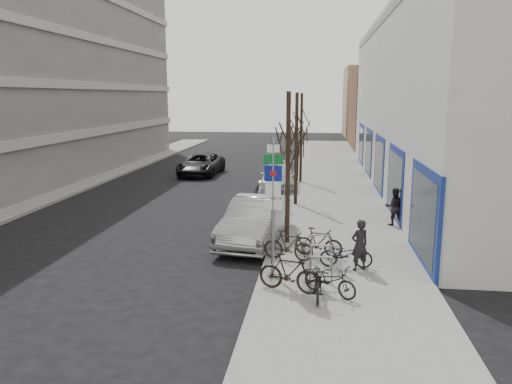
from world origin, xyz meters
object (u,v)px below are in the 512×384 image
(bike_far_inner, at_px, (319,242))
(tree_far, at_px, (301,117))
(parked_car_mid, at_px, (269,197))
(tree_near, at_px, (288,132))
(bike_mid_curb, at_px, (346,252))
(bike_near_left, at_px, (318,277))
(bike_far_curb, at_px, (330,278))
(meter_back, at_px, (291,175))
(bike_rack, at_px, (321,255))
(parked_car_front, at_px, (255,221))
(parked_car_back, at_px, (278,177))
(pedestrian_near, at_px, (360,245))
(lane_car, at_px, (201,164))
(meter_mid, at_px, (284,194))
(tree_mid, at_px, (297,122))
(meter_front, at_px, (273,225))
(highway_sign_pole, at_px, (273,199))
(pedestrian_far, at_px, (394,206))
(bike_near_right, at_px, (289,272))
(bike_mid_inner, at_px, (288,245))

(bike_far_inner, bearing_deg, tree_far, 16.66)
(tree_far, bearing_deg, parked_car_mid, -99.14)
(tree_near, distance_m, bike_mid_curb, 4.69)
(bike_near_left, bearing_deg, tree_far, 91.94)
(bike_far_curb, bearing_deg, meter_back, 39.51)
(bike_rack, xyz_separation_m, bike_mid_curb, (0.77, 0.42, -0.02))
(bike_rack, height_order, bike_far_curb, bike_far_curb)
(tree_near, distance_m, parked_car_front, 3.50)
(tree_near, xyz_separation_m, bike_mid_curb, (1.97, -2.48, -3.46))
(tree_far, height_order, parked_car_back, tree_far)
(pedestrian_near, bearing_deg, lane_car, -91.97)
(meter_mid, relative_size, meter_back, 1.00)
(tree_mid, xyz_separation_m, parked_car_front, (-1.20, -6.19, -3.27))
(tree_mid, bearing_deg, meter_front, -93.68)
(tree_near, bearing_deg, meter_back, 92.45)
(highway_sign_pole, xyz_separation_m, parked_car_back, (-1.00, 14.55, -1.74))
(bike_rack, distance_m, parked_car_front, 4.01)
(tree_near, distance_m, bike_far_curb, 6.03)
(bike_rack, height_order, meter_back, meter_back)
(highway_sign_pole, bearing_deg, meter_back, 91.02)
(meter_front, height_order, parked_car_back, parked_car_back)
(bike_far_inner, height_order, parked_car_mid, parked_car_mid)
(tree_mid, xyz_separation_m, tree_far, (0.00, 6.50, 0.00))
(bike_far_curb, distance_m, parked_car_back, 15.97)
(parked_car_mid, xyz_separation_m, pedestrian_far, (5.36, -2.60, 0.26))
(bike_rack, relative_size, tree_mid, 0.41)
(bike_near_right, xyz_separation_m, bike_far_curb, (1.09, -0.12, -0.05))
(tree_near, height_order, parked_car_mid, tree_near)
(bike_far_curb, height_order, pedestrian_far, pedestrian_far)
(bike_mid_inner, bearing_deg, bike_far_inner, -50.78)
(bike_near_left, bearing_deg, tree_mid, 93.97)
(tree_near, bearing_deg, bike_far_inner, -52.80)
(tree_near, height_order, parked_car_back, tree_near)
(tree_mid, height_order, meter_mid, tree_mid)
(highway_sign_pole, height_order, bike_far_inner, highway_sign_pole)
(tree_mid, height_order, bike_near_right, tree_mid)
(highway_sign_pole, xyz_separation_m, tree_mid, (0.20, 10.01, 1.65))
(lane_car, xyz_separation_m, pedestrian_near, (9.25, -18.50, 0.21))
(bike_near_right, bearing_deg, bike_rack, -9.18)
(bike_far_inner, height_order, parked_car_back, parked_car_back)
(highway_sign_pole, height_order, pedestrian_near, highway_sign_pole)
(bike_near_right, relative_size, parked_car_back, 0.36)
(meter_mid, height_order, parked_car_front, parked_car_front)
(tree_near, xyz_separation_m, parked_car_front, (-1.20, 0.31, -3.27))
(parked_car_mid, bearing_deg, parked_car_back, 83.43)
(lane_car, bearing_deg, highway_sign_pole, -68.93)
(highway_sign_pole, xyz_separation_m, bike_mid_inner, (0.37, 1.52, -1.81))
(parked_car_mid, bearing_deg, highway_sign_pole, -90.26)
(bike_far_inner, height_order, parked_car_front, parked_car_front)
(meter_back, height_order, lane_car, lane_car)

